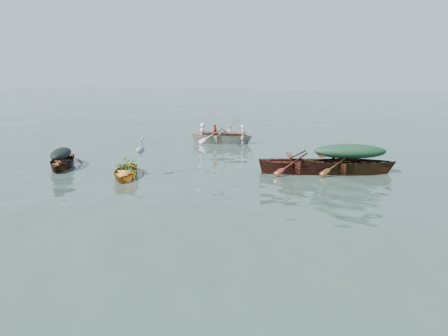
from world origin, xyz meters
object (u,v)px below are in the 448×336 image
object	(u,v)px
green_tarp_boat	(349,173)
rowed_boat	(222,143)
heron	(141,154)
yellow_dinghy	(125,177)
dark_covered_boat	(62,168)
open_wooden_boat	(304,173)

from	to	relation	value
green_tarp_boat	rowed_boat	distance (m)	8.13
heron	rowed_boat	bearing A→B (deg)	66.57
yellow_dinghy	green_tarp_boat	xyz separation A→B (m)	(6.84, 4.06, 0.00)
dark_covered_boat	heron	xyz separation A→B (m)	(3.60, 0.18, 0.81)
rowed_boat	dark_covered_boat	bearing A→B (deg)	148.02
open_wooden_boat	rowed_boat	bearing A→B (deg)	27.83
open_wooden_boat	rowed_boat	size ratio (longest dim) A/B	1.04
dark_covered_boat	green_tarp_boat	xyz separation A→B (m)	(9.98, 3.92, 0.00)
open_wooden_boat	heron	xyz separation A→B (m)	(-4.93, -3.09, 0.81)
rowed_boat	heron	world-z (taller)	heron
heron	yellow_dinghy	bearing A→B (deg)	-174.81
yellow_dinghy	dark_covered_boat	xyz separation A→B (m)	(-3.15, 0.13, 0.00)
green_tarp_boat	rowed_boat	size ratio (longest dim) A/B	1.06
yellow_dinghy	green_tarp_boat	world-z (taller)	green_tarp_boat
rowed_boat	yellow_dinghy	bearing A→B (deg)	169.98
green_tarp_boat	open_wooden_boat	bearing A→B (deg)	90.00
dark_covered_boat	rowed_boat	bearing A→B (deg)	35.46
heron	dark_covered_boat	bearing A→B (deg)	154.04
green_tarp_boat	open_wooden_boat	distance (m)	1.59
yellow_dinghy	heron	bearing A→B (deg)	5.19
dark_covered_boat	open_wooden_boat	xyz separation A→B (m)	(8.53, 3.27, 0.00)
rowed_boat	heron	distance (m)	7.78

